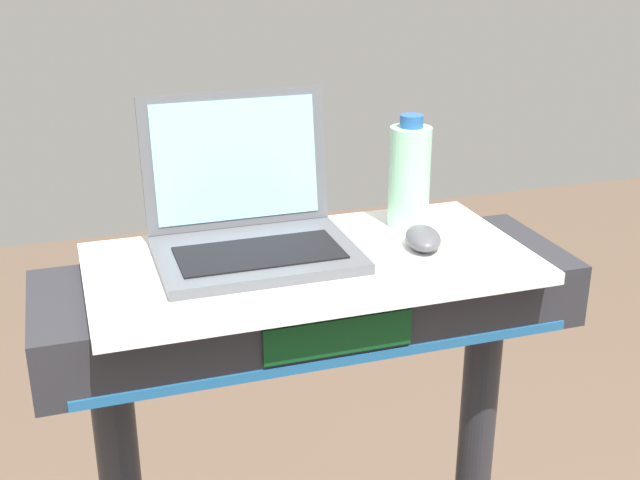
% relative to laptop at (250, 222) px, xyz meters
% --- Properties ---
extents(desk_board, '(0.73, 0.37, 0.02)m').
position_rel_laptop_xyz_m(desk_board, '(0.09, -0.06, -0.06)').
color(desk_board, white).
rests_on(desk_board, treadmill_base).
extents(laptop, '(0.32, 0.28, 0.25)m').
position_rel_laptop_xyz_m(laptop, '(0.00, 0.00, 0.00)').
color(laptop, '#515459').
rests_on(laptop, desk_board).
extents(computer_mouse, '(0.09, 0.11, 0.03)m').
position_rel_laptop_xyz_m(computer_mouse, '(0.28, -0.08, -0.03)').
color(computer_mouse, '#4C4C51').
rests_on(computer_mouse, desk_board).
extents(water_bottle, '(0.07, 0.07, 0.20)m').
position_rel_laptop_xyz_m(water_bottle, '(0.30, 0.03, 0.04)').
color(water_bottle, '#9EDBB2').
rests_on(water_bottle, desk_board).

